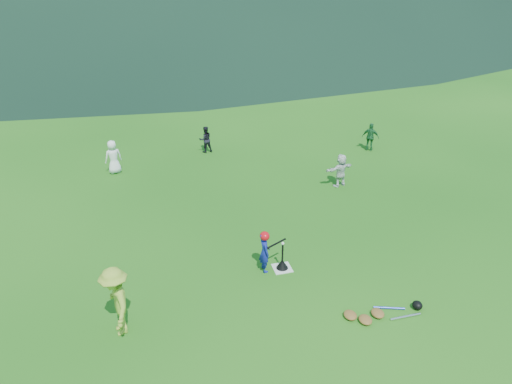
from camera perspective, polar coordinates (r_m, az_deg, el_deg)
ground at (r=12.54m, az=3.00°, el=-8.72°), size 120.00×120.00×0.00m
home_plate at (r=12.54m, az=3.00°, el=-8.68°), size 0.45×0.45×0.02m
baseball at (r=12.12m, az=3.08°, el=-5.89°), size 0.08×0.08×0.08m
batter_child at (r=12.17m, az=0.98°, el=-6.86°), size 0.26×0.39×1.06m
adult_coach at (r=10.68m, az=-15.68°, el=-11.95°), size 0.73×1.09×1.56m
fielder_a at (r=17.89m, az=-16.00°, el=3.87°), size 0.66×0.52×1.18m
fielder_b at (r=19.08m, az=-5.80°, el=6.01°), size 0.54×0.45×1.02m
fielder_c at (r=19.61m, az=12.96°, el=6.14°), size 0.67×0.59×1.09m
fielder_d at (r=16.51m, az=9.65°, el=2.47°), size 1.08×0.58×1.11m
batting_tee at (r=12.47m, az=3.01°, el=-8.24°), size 0.30×0.30×0.68m
batter_gear at (r=11.95m, az=1.11°, el=-5.13°), size 0.71×0.31×0.43m
equipment_pile at (r=11.43m, az=13.77°, el=-13.33°), size 1.80×0.56×0.19m
outfield_fence at (r=38.36m, az=-10.38°, el=16.72°), size 70.07×0.08×1.33m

